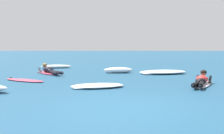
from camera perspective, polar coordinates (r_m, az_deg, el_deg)
ground_plane at (r=16.57m, az=0.55°, el=-0.54°), size 120.00×120.00×0.00m
surfer_near at (r=10.51m, az=16.83°, el=-2.68°), size 1.44×2.54×0.53m
surfer_far at (r=14.43m, az=-12.01°, el=-0.76°), size 1.74×2.40×0.53m
drifting_surfboard at (r=11.83m, az=-16.50°, el=-2.41°), size 1.96×1.58×0.16m
whitewater_front at (r=18.03m, az=-10.66°, el=0.08°), size 1.88×0.83×0.21m
whitewater_mid_right at (r=14.61m, az=1.23°, el=-0.63°), size 1.45×0.63×0.29m
whitewater_back at (r=9.55m, az=-2.82°, el=-3.62°), size 1.90×1.32×0.13m
whitewater_far_band at (r=14.35m, az=9.74°, el=-0.97°), size 2.50×1.66×0.19m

